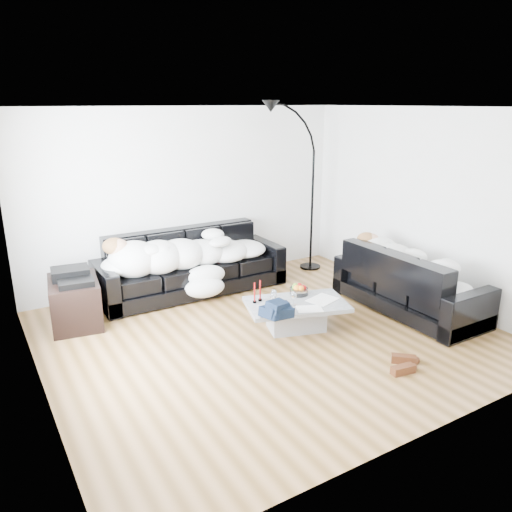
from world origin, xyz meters
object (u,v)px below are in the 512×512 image
sofa_right (409,280)px  coffee_table (296,316)px  av_cabinet (75,302)px  floor_lamp (312,198)px  wine_glass_a (274,296)px  wine_glass_c (294,299)px  candle_left (255,293)px  sofa_back (191,262)px  wine_glass_b (274,300)px  candle_right (260,291)px  stereo (72,275)px  fruit_bowl (299,289)px  sleeper_back (192,249)px  sleeper_right (411,264)px  shoes (403,364)px

sofa_right → coffee_table: size_ratio=1.72×
av_cabinet → floor_lamp: size_ratio=0.35×
wine_glass_a → av_cabinet: (-2.02, 1.40, -0.14)m
wine_glass_c → candle_left: 0.47m
sofa_back → wine_glass_b: bearing=-82.4°
candle_right → stereo: size_ratio=0.59×
av_cabinet → candle_left: bearing=-26.8°
coffee_table → stereo: stereo is taller
coffee_table → fruit_bowl: (0.17, 0.19, 0.24)m
candle_left → candle_right: bearing=11.7°
candle_left → av_cabinet: candle_left is taller
sofa_back → wine_glass_c: (0.48, -1.88, -0.01)m
wine_glass_b → av_cabinet: size_ratio=0.23×
candle_left → stereo: stereo is taller
candle_right → floor_lamp: 2.56m
wine_glass_b → wine_glass_c: wine_glass_b is taller
fruit_bowl → wine_glass_a: wine_glass_a is taller
stereo → candle_left: bearing=-28.6°
sleeper_back → candle_right: sleeper_back is taller
candle_left → av_cabinet: size_ratio=0.30×
stereo → floor_lamp: (3.83, 0.28, 0.54)m
sleeper_back → coffee_table: size_ratio=1.91×
fruit_bowl → wine_glass_c: wine_glass_c is taller
fruit_bowl → sofa_back: bearing=114.3°
wine_glass_c → sleeper_back: bearing=104.7°
sleeper_right → stereo: 4.28m
sofa_right → candle_left: size_ratio=8.12×
floor_lamp → wine_glass_c: bearing=-132.5°
sofa_right → sleeper_back: bearing=46.9°
coffee_table → shoes: (0.41, -1.35, -0.12)m
fruit_bowl → wine_glass_a: bearing=-172.5°
wine_glass_c → candle_left: (-0.36, 0.30, 0.04)m
sofa_back → wine_glass_b: size_ratio=14.28×
sofa_back → fruit_bowl: 1.79m
wine_glass_b → wine_glass_c: 0.25m
candle_right → floor_lamp: bearing=38.7°
coffee_table → stereo: 2.77m
shoes → floor_lamp: floor_lamp is taller
coffee_table → wine_glass_c: 0.28m
wine_glass_c → candle_right: 0.42m
sofa_back → stereo: sofa_back is taller
wine_glass_b → sofa_right: bearing=-8.3°
wine_glass_c → sleeper_right: bearing=-7.4°
av_cabinet → floor_lamp: bearing=12.5°
fruit_bowl → stereo: (-2.43, 1.34, 0.22)m
sleeper_right → wine_glass_b: sleeper_right is taller
av_cabinet → wine_glass_b: bearing=-29.8°
wine_glass_c → stereo: size_ratio=0.38×
fruit_bowl → wine_glass_a: (-0.41, -0.05, 0.01)m
wine_glass_c → stereo: stereo is taller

